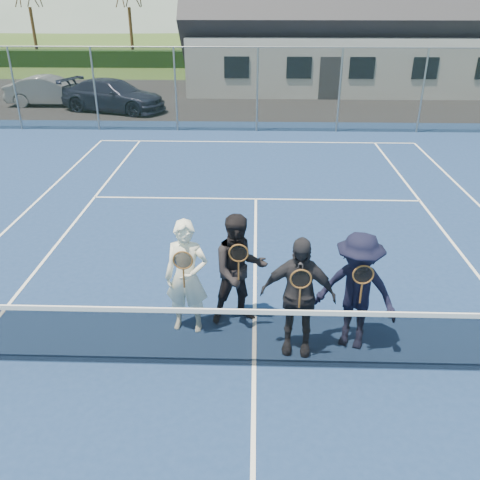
{
  "coord_description": "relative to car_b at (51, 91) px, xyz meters",
  "views": [
    {
      "loc": [
        -0.02,
        -5.6,
        4.71
      ],
      "look_at": [
        -0.24,
        1.5,
        1.25
      ],
      "focal_mm": 38.0,
      "sensor_mm": 36.0,
      "label": 1
    }
  ],
  "objects": [
    {
      "name": "ground",
      "position": [
        9.51,
        1.84,
        -0.65
      ],
      "size": [
        220.0,
        220.0,
        0.0
      ],
      "primitive_type": "plane",
      "color": "#314B1B",
      "rests_on": "ground"
    },
    {
      "name": "clubhouse",
      "position": [
        13.51,
        5.84,
        3.33
      ],
      "size": [
        15.6,
        8.2,
        7.7
      ],
      "color": "silver",
      "rests_on": "ground"
    },
    {
      "name": "court_surface",
      "position": [
        9.51,
        -18.16,
        -0.64
      ],
      "size": [
        30.0,
        30.0,
        0.02
      ],
      "primitive_type": "cube",
      "color": "navy",
      "rests_on": "ground"
    },
    {
      "name": "car_c",
      "position": [
        3.21,
        -1.18,
        0.03
      ],
      "size": [
        5.05,
        3.27,
        1.36
      ],
      "primitive_type": "imported",
      "rotation": [
        0.0,
        0.0,
        1.25
      ],
      "color": "#191E33",
      "rests_on": "ground"
    },
    {
      "name": "court_markings",
      "position": [
        9.51,
        -18.16,
        -0.63
      ],
      "size": [
        11.03,
        23.83,
        0.01
      ],
      "color": "white",
      "rests_on": "court_surface"
    },
    {
      "name": "car_b",
      "position": [
        0.0,
        0.0,
        0.0
      ],
      "size": [
        3.98,
        1.4,
        1.31
      ],
      "primitive_type": "imported",
      "rotation": [
        0.0,
        0.0,
        1.57
      ],
      "color": "gray",
      "rests_on": "ground"
    },
    {
      "name": "perimeter_fence",
      "position": [
        9.51,
        -4.66,
        0.87
      ],
      "size": [
        30.07,
        0.07,
        3.02
      ],
      "color": "slate",
      "rests_on": "ground"
    },
    {
      "name": "player_b",
      "position": [
        9.26,
        -17.03,
        0.27
      ],
      "size": [
        1.03,
        0.9,
        1.8
      ],
      "color": "black",
      "rests_on": "court_surface"
    },
    {
      "name": "player_c",
      "position": [
        10.1,
        -17.74,
        0.27
      ],
      "size": [
        1.1,
        0.57,
        1.8
      ],
      "color": "#25242A",
      "rests_on": "court_surface"
    },
    {
      "name": "player_d",
      "position": [
        10.94,
        -17.6,
        0.27
      ],
      "size": [
        1.33,
        1.05,
        1.8
      ],
      "color": "black",
      "rests_on": "court_surface"
    },
    {
      "name": "player_a",
      "position": [
        8.49,
        -17.27,
        0.27
      ],
      "size": [
        0.7,
        0.53,
        1.8
      ],
      "color": "white",
      "rests_on": "court_surface"
    },
    {
      "name": "hedge_row",
      "position": [
        9.51,
        13.84,
        -0.1
      ],
      "size": [
        40.0,
        1.2,
        1.1
      ],
      "primitive_type": "cube",
      "color": "black",
      "rests_on": "ground"
    },
    {
      "name": "tennis_net",
      "position": [
        9.51,
        -18.16,
        -0.12
      ],
      "size": [
        11.68,
        0.08,
        1.1
      ],
      "color": "slate",
      "rests_on": "ground"
    },
    {
      "name": "tarmac_carpark",
      "position": [
        5.51,
        1.84,
        -0.65
      ],
      "size": [
        40.0,
        12.0,
        0.01
      ],
      "primitive_type": "cube",
      "color": "black",
      "rests_on": "ground"
    }
  ]
}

